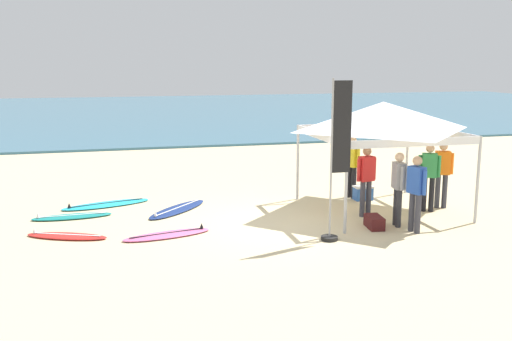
{
  "coord_description": "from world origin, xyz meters",
  "views": [
    {
      "loc": [
        -3.97,
        -12.55,
        3.75
      ],
      "look_at": [
        -0.34,
        1.42,
        1.0
      ],
      "focal_mm": 40.72,
      "sensor_mm": 36.0,
      "label": 1
    }
  ],
  "objects_px": {
    "person_blue": "(416,189)",
    "banner_flag": "(336,167)",
    "surfboard_navy": "(177,209)",
    "surfboard_teal": "(72,216)",
    "person_green": "(429,173)",
    "surfboard_red": "(66,236)",
    "person_yellow": "(352,163)",
    "cooler_box": "(363,193)",
    "canopy_tent": "(383,116)",
    "person_red": "(366,176)",
    "gear_bag_near_tent": "(374,222)",
    "surfboard_pink": "(168,234)",
    "person_orange": "(442,170)",
    "surfboard_cyan": "(106,204)",
    "person_grey": "(398,184)"
  },
  "relations": [
    {
      "from": "surfboard_red",
      "to": "person_orange",
      "type": "bearing_deg",
      "value": 1.63
    },
    {
      "from": "surfboard_cyan",
      "to": "surfboard_navy",
      "type": "bearing_deg",
      "value": -29.19
    },
    {
      "from": "person_blue",
      "to": "banner_flag",
      "type": "relative_size",
      "value": 0.5
    },
    {
      "from": "surfboard_navy",
      "to": "person_blue",
      "type": "xyz_separation_m",
      "value": [
        4.85,
        -3.2,
        0.95
      ]
    },
    {
      "from": "canopy_tent",
      "to": "person_green",
      "type": "relative_size",
      "value": 1.99
    },
    {
      "from": "person_orange",
      "to": "person_green",
      "type": "xyz_separation_m",
      "value": [
        -0.52,
        -0.24,
        0.0
      ]
    },
    {
      "from": "surfboard_red",
      "to": "surfboard_cyan",
      "type": "bearing_deg",
      "value": 72.47
    },
    {
      "from": "banner_flag",
      "to": "surfboard_pink",
      "type": "bearing_deg",
      "value": 161.45
    },
    {
      "from": "surfboard_red",
      "to": "person_yellow",
      "type": "relative_size",
      "value": 1.08
    },
    {
      "from": "gear_bag_near_tent",
      "to": "person_yellow",
      "type": "bearing_deg",
      "value": 76.4
    },
    {
      "from": "surfboard_red",
      "to": "person_green",
      "type": "bearing_deg",
      "value": 0.16
    },
    {
      "from": "person_yellow",
      "to": "banner_flag",
      "type": "xyz_separation_m",
      "value": [
        -1.89,
        -3.44,
        0.59
      ]
    },
    {
      "from": "surfboard_red",
      "to": "person_red",
      "type": "distance_m",
      "value": 7.04
    },
    {
      "from": "surfboard_pink",
      "to": "banner_flag",
      "type": "distance_m",
      "value": 3.91
    },
    {
      "from": "person_blue",
      "to": "banner_flag",
      "type": "xyz_separation_m",
      "value": [
        -1.91,
        -0.07,
        0.59
      ]
    },
    {
      "from": "surfboard_pink",
      "to": "gear_bag_near_tent",
      "type": "bearing_deg",
      "value": -6.93
    },
    {
      "from": "person_red",
      "to": "person_green",
      "type": "xyz_separation_m",
      "value": [
        1.71,
        0.02,
        0.0
      ]
    },
    {
      "from": "surfboard_pink",
      "to": "person_yellow",
      "type": "distance_m",
      "value": 5.85
    },
    {
      "from": "canopy_tent",
      "to": "person_green",
      "type": "distance_m",
      "value": 1.84
    },
    {
      "from": "surfboard_teal",
      "to": "person_blue",
      "type": "distance_m",
      "value": 8.11
    },
    {
      "from": "surfboard_red",
      "to": "person_blue",
      "type": "height_order",
      "value": "person_blue"
    },
    {
      "from": "surfboard_navy",
      "to": "surfboard_teal",
      "type": "height_order",
      "value": "same"
    },
    {
      "from": "person_red",
      "to": "surfboard_red",
      "type": "bearing_deg",
      "value": -180.0
    },
    {
      "from": "person_yellow",
      "to": "cooler_box",
      "type": "bearing_deg",
      "value": -51.79
    },
    {
      "from": "person_yellow",
      "to": "person_blue",
      "type": "xyz_separation_m",
      "value": [
        0.02,
        -3.37,
        0.0
      ]
    },
    {
      "from": "person_blue",
      "to": "banner_flag",
      "type": "distance_m",
      "value": 2.0
    },
    {
      "from": "surfboard_red",
      "to": "person_blue",
      "type": "bearing_deg",
      "value": -11.51
    },
    {
      "from": "canopy_tent",
      "to": "surfboard_navy",
      "type": "height_order",
      "value": "canopy_tent"
    },
    {
      "from": "person_grey",
      "to": "person_red",
      "type": "relative_size",
      "value": 1.0
    },
    {
      "from": "person_blue",
      "to": "cooler_box",
      "type": "xyz_separation_m",
      "value": [
        0.2,
        3.09,
        -0.79
      ]
    },
    {
      "from": "surfboard_red",
      "to": "surfboard_navy",
      "type": "distance_m",
      "value": 3.09
    },
    {
      "from": "surfboard_cyan",
      "to": "surfboard_navy",
      "type": "height_order",
      "value": "same"
    },
    {
      "from": "surfboard_teal",
      "to": "person_green",
      "type": "distance_m",
      "value": 8.85
    },
    {
      "from": "person_orange",
      "to": "gear_bag_near_tent",
      "type": "xyz_separation_m",
      "value": [
        -2.47,
        -1.27,
        -0.85
      ]
    },
    {
      "from": "person_green",
      "to": "gear_bag_near_tent",
      "type": "relative_size",
      "value": 2.85
    },
    {
      "from": "person_green",
      "to": "cooler_box",
      "type": "distance_m",
      "value": 2.03
    },
    {
      "from": "surfboard_pink",
      "to": "surfboard_red",
      "type": "distance_m",
      "value": 2.16
    },
    {
      "from": "person_yellow",
      "to": "banner_flag",
      "type": "distance_m",
      "value": 3.97
    },
    {
      "from": "canopy_tent",
      "to": "person_red",
      "type": "height_order",
      "value": "canopy_tent"
    },
    {
      "from": "canopy_tent",
      "to": "cooler_box",
      "type": "bearing_deg",
      "value": 86.18
    },
    {
      "from": "surfboard_pink",
      "to": "surfboard_teal",
      "type": "xyz_separation_m",
      "value": [
        -2.09,
        2.07,
        0.0
      ]
    },
    {
      "from": "person_red",
      "to": "banner_flag",
      "type": "relative_size",
      "value": 0.5
    },
    {
      "from": "surfboard_navy",
      "to": "person_yellow",
      "type": "relative_size",
      "value": 1.18
    },
    {
      "from": "surfboard_teal",
      "to": "person_red",
      "type": "xyz_separation_m",
      "value": [
        6.94,
        -1.63,
        0.95
      ]
    },
    {
      "from": "surfboard_teal",
      "to": "gear_bag_near_tent",
      "type": "relative_size",
      "value": 3.16
    },
    {
      "from": "surfboard_red",
      "to": "person_blue",
      "type": "xyz_separation_m",
      "value": [
        7.44,
        -1.52,
        0.95
      ]
    },
    {
      "from": "person_red",
      "to": "banner_flag",
      "type": "height_order",
      "value": "banner_flag"
    },
    {
      "from": "surfboard_teal",
      "to": "person_green",
      "type": "xyz_separation_m",
      "value": [
        8.65,
        -1.61,
        0.95
      ]
    },
    {
      "from": "canopy_tent",
      "to": "surfboard_teal",
      "type": "relative_size",
      "value": 1.79
    },
    {
      "from": "person_grey",
      "to": "person_red",
      "type": "xyz_separation_m",
      "value": [
        -0.34,
        0.98,
        0.0
      ]
    }
  ]
}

